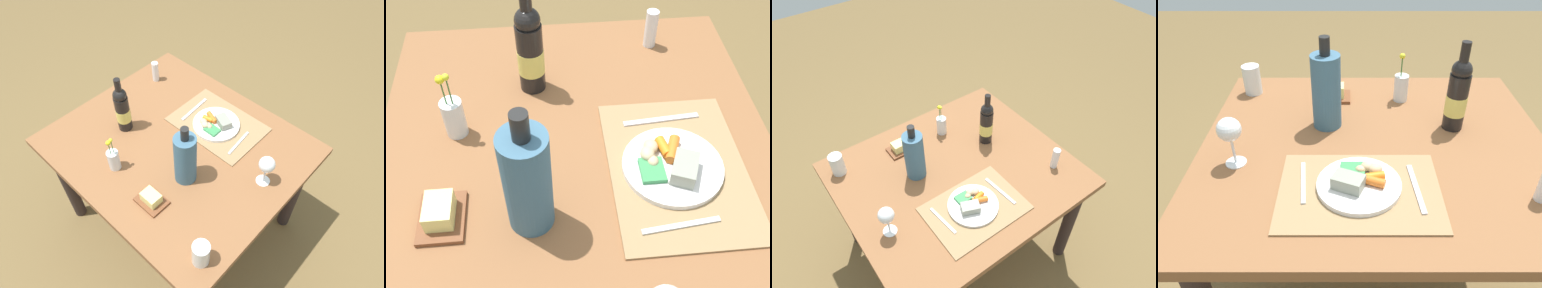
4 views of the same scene
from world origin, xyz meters
The scene contains 13 objects.
ground_plane centered at (0.00, 0.00, 0.00)m, with size 8.00×8.00×0.00m, color brown.
dining_table centered at (0.00, 0.00, 0.61)m, with size 1.14×0.99×0.71m.
placemat centered at (-0.06, -0.23, 0.71)m, with size 0.45×0.32×0.01m, color #96764E.
dinner_plate centered at (-0.06, -0.22, 0.73)m, with size 0.24×0.24×0.05m.
fork centered at (-0.22, -0.20, 0.72)m, with size 0.01×0.18×0.01m, color silver.
knife centered at (0.10, -0.23, 0.72)m, with size 0.01×0.20×0.01m, color silver.
water_tumbler centered at (-0.47, 0.36, 0.76)m, with size 0.07×0.07×0.12m.
wine_bottle centered at (0.27, 0.10, 0.84)m, with size 0.07×0.07×0.31m.
flower_vase centered at (0.11, 0.30, 0.77)m, with size 0.05×0.05×0.19m.
butter_dish centered at (-0.15, 0.31, 0.73)m, with size 0.13×0.10×0.06m.
salt_shaker centered at (0.43, -0.26, 0.77)m, with size 0.04×0.04×0.12m, color white.
cooler_bottle centered at (-0.16, 0.11, 0.84)m, with size 0.10×0.10×0.32m.
wine_glass centered at (-0.43, -0.11, 0.83)m, with size 0.07×0.07×0.16m.
Camera 1 is at (-0.83, 0.78, 2.04)m, focal length 33.53 mm.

